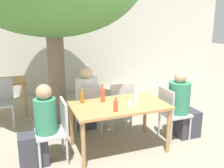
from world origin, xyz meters
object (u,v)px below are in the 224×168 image
object	(u,v)px
patio_chair_4	(2,99)
soda_bottle_1	(116,106)
person_seated_1	(182,108)
water_bottle_0	(136,93)
patio_chair_3	(120,103)
dining_table_front	(119,109)
patio_chair_2	(89,107)
person_seated_0	(40,130)
drinking_glass_0	(130,104)
dining_table_back	(2,86)
amber_bottle_3	(82,98)
patio_chair_1	(171,110)
soda_bottle_2	(103,94)
person_seated_2	(86,101)
drinking_glass_1	(136,103)
patio_chair_0	(57,127)

from	to	relation	value
patio_chair_4	soda_bottle_1	world-z (taller)	soda_bottle_1
person_seated_1	soda_bottle_1	xyz separation A→B (m)	(-1.37, -0.29, 0.30)
water_bottle_0	patio_chair_3	bearing A→B (deg)	96.79
patio_chair_4	dining_table_front	bearing A→B (deg)	-43.60
patio_chair_2	person_seated_0	xyz separation A→B (m)	(-0.92, -0.68, 0.00)
person_seated_1	patio_chair_3	bearing A→B (deg)	53.25
water_bottle_0	drinking_glass_0	bearing A→B (deg)	-130.17
dining_table_front	dining_table_back	distance (m)	2.92
dining_table_back	patio_chair_4	bearing A→B (deg)	-90.00
amber_bottle_3	patio_chair_1	bearing A→B (deg)	-9.59
patio_chair_4	amber_bottle_3	world-z (taller)	amber_bottle_3
dining_table_front	amber_bottle_3	distance (m)	0.60
person_seated_1	soda_bottle_1	distance (m)	1.43
soda_bottle_1	drinking_glass_0	distance (m)	0.31
soda_bottle_2	person_seated_0	bearing A→B (deg)	-168.96
soda_bottle_1	amber_bottle_3	bearing A→B (deg)	123.56
person_seated_1	amber_bottle_3	distance (m)	1.77
dining_table_front	patio_chair_2	size ratio (longest dim) A/B	1.60
person_seated_2	water_bottle_0	size ratio (longest dim) A/B	4.36
soda_bottle_2	dining_table_front	bearing A→B (deg)	-45.09
amber_bottle_3	person_seated_2	bearing A→B (deg)	70.99
amber_bottle_3	patio_chair_3	bearing A→B (deg)	27.60
soda_bottle_2	drinking_glass_0	world-z (taller)	soda_bottle_2
patio_chair_3	dining_table_front	bearing A→B (deg)	66.49
person_seated_0	person_seated_1	world-z (taller)	person_seated_1
dining_table_back	patio_chair_1	world-z (taller)	patio_chair_1
patio_chair_3	patio_chair_1	bearing A→B (deg)	134.87
person_seated_2	soda_bottle_2	distance (m)	0.78
dining_table_back	patio_chair_2	distance (m)	2.21
soda_bottle_1	drinking_glass_1	bearing A→B (deg)	9.39
person_seated_1	soda_bottle_2	size ratio (longest dim) A/B	3.91
dining_table_front	water_bottle_0	xyz separation A→B (m)	(0.36, 0.13, 0.19)
person_seated_0	soda_bottle_2	size ratio (longest dim) A/B	3.83
person_seated_0	drinking_glass_0	bearing A→B (deg)	83.04
dining_table_front	patio_chair_0	world-z (taller)	patio_chair_0
patio_chair_2	drinking_glass_0	xyz separation A→B (m)	(0.41, -0.84, 0.28)
patio_chair_0	patio_chair_4	distance (m)	1.88
dining_table_back	patio_chair_0	world-z (taller)	patio_chair_0
dining_table_back	patio_chair_3	size ratio (longest dim) A/B	1.08
person_seated_0	dining_table_back	bearing A→B (deg)	-166.08
dining_table_front	person_seated_1	size ratio (longest dim) A/B	1.22
water_bottle_0	drinking_glass_1	distance (m)	0.40
patio_chair_3	drinking_glass_1	size ratio (longest dim) A/B	7.48
patio_chair_2	patio_chair_3	xyz separation A→B (m)	(0.59, 0.00, 0.00)
water_bottle_0	amber_bottle_3	bearing A→B (deg)	171.84
soda_bottle_2	amber_bottle_3	world-z (taller)	soda_bottle_2
person_seated_2	drinking_glass_1	bearing A→B (deg)	112.97
drinking_glass_0	soda_bottle_2	bearing A→B (deg)	131.17
patio_chair_2	amber_bottle_3	bearing A→B (deg)	62.11
patio_chair_2	patio_chair_4	world-z (taller)	same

